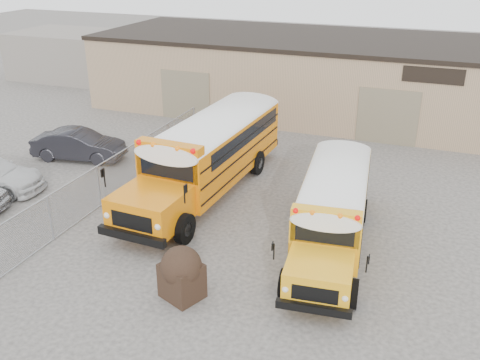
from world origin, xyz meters
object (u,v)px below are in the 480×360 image
(car_dark, at_px, (79,145))
(tarp_bundle, at_px, (182,272))
(school_bus_left, at_px, (266,108))
(school_bus_right, at_px, (345,151))

(car_dark, bearing_deg, tarp_bundle, -140.65)
(school_bus_left, height_order, school_bus_right, school_bus_left)
(school_bus_left, bearing_deg, school_bus_right, -38.36)
(tarp_bundle, bearing_deg, school_bus_right, 74.20)
(tarp_bundle, relative_size, car_dark, 0.38)
(tarp_bundle, height_order, car_dark, tarp_bundle)
(school_bus_left, distance_m, tarp_bundle, 14.57)
(school_bus_right, relative_size, tarp_bundle, 5.31)
(car_dark, bearing_deg, school_bus_left, -63.74)
(school_bus_right, relative_size, car_dark, 2.01)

